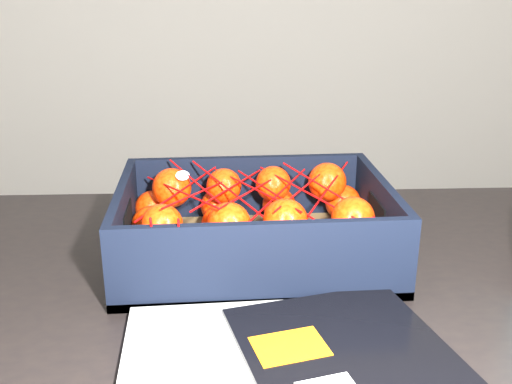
{
  "coord_description": "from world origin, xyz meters",
  "views": [
    {
      "loc": [
        -0.06,
        -0.79,
        1.13
      ],
      "look_at": [
        0.01,
        -0.04,
        0.86
      ],
      "focal_mm": 42.1,
      "sensor_mm": 36.0,
      "label": 1
    }
  ],
  "objects": [
    {
      "name": "mesh_net",
      "position": [
        -0.0,
        -0.02,
        0.85
      ],
      "size": [
        0.31,
        0.25,
        0.09
      ],
      "color": "#B70607",
      "rests_on": "clementine_heap"
    },
    {
      "name": "clementine_heap",
      "position": [
        0.01,
        -0.01,
        0.8
      ],
      "size": [
        0.36,
        0.26,
        0.1
      ],
      "color": "#FC2C05",
      "rests_on": "produce_crate"
    },
    {
      "name": "magazine_stack",
      "position": [
        0.01,
        -0.3,
        0.76
      ],
      "size": [
        0.37,
        0.32,
        0.02
      ],
      "color": "silver",
      "rests_on": "table"
    },
    {
      "name": "produce_crate",
      "position": [
        0.01,
        -0.01,
        0.78
      ],
      "size": [
        0.38,
        0.28,
        0.11
      ],
      "color": "brown",
      "rests_on": "table"
    },
    {
      "name": "table",
      "position": [
        -0.01,
        -0.14,
        0.65
      ],
      "size": [
        1.23,
        0.84,
        0.75
      ],
      "color": "black",
      "rests_on": "ground"
    }
  ]
}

